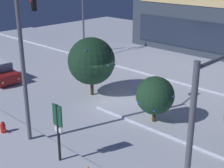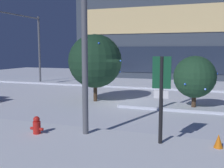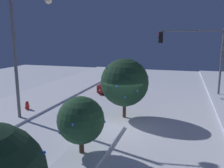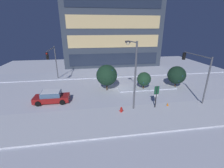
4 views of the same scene
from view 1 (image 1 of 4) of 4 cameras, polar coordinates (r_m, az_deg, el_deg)
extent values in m
plane|color=silver|center=(21.15, -0.04, -2.96)|extent=(52.00, 52.00, 0.00)
cube|color=silver|center=(27.47, 12.18, 2.22)|extent=(52.00, 5.20, 0.14)
cube|color=silver|center=(18.13, 9.39, -7.13)|extent=(9.00, 1.80, 0.14)
sphere|color=#F9E5B2|center=(24.69, -15.98, 0.90)|extent=(0.16, 0.16, 0.16)
sphere|color=#F9E5B2|center=(24.15, -18.49, 0.20)|extent=(0.16, 0.16, 0.16)
cylinder|color=black|center=(25.51, -16.25, 1.08)|extent=(0.66, 0.23, 0.66)
cylinder|color=#565960|center=(10.02, 13.15, -12.55)|extent=(0.18, 0.18, 5.91)
cylinder|color=#565960|center=(31.75, -5.01, 10.41)|extent=(0.18, 0.18, 6.00)
cube|color=black|center=(28.23, -13.51, 13.27)|extent=(0.32, 0.36, 1.00)
sphere|color=red|center=(28.09, -13.89, 13.86)|extent=(0.20, 0.20, 0.20)
sphere|color=black|center=(28.13, -13.83, 13.22)|extent=(0.20, 0.20, 0.20)
sphere|color=black|center=(28.16, -13.78, 12.57)|extent=(0.20, 0.20, 0.20)
cylinder|color=#565960|center=(15.52, -15.23, 2.82)|extent=(0.20, 0.20, 7.71)
cylinder|color=red|center=(17.88, -18.41, -7.59)|extent=(0.26, 0.26, 0.57)
sphere|color=red|center=(17.72, -18.53, -6.57)|extent=(0.22, 0.22, 0.22)
cylinder|color=red|center=(18.01, -18.70, -7.31)|extent=(0.12, 0.10, 0.10)
cylinder|color=red|center=(17.72, -18.14, -7.71)|extent=(0.12, 0.10, 0.10)
cylinder|color=black|center=(14.40, -9.30, -8.73)|extent=(0.12, 0.12, 2.80)
cube|color=#144C2D|center=(13.98, -9.50, -5.43)|extent=(0.55, 0.08, 0.96)
cube|color=white|center=(14.28, -9.35, -7.82)|extent=(0.44, 0.06, 0.24)
cylinder|color=#473323|center=(18.24, 7.34, -5.72)|extent=(0.22, 0.22, 0.78)
sphere|color=#1E4228|center=(17.72, 7.53, -1.99)|extent=(2.09, 2.09, 2.09)
sphere|color=blue|center=(17.22, 10.57, -2.20)|extent=(0.10, 0.10, 0.10)
sphere|color=blue|center=(18.53, 5.36, -2.12)|extent=(0.10, 0.10, 0.10)
sphere|color=blue|center=(18.74, 8.11, -1.26)|extent=(0.10, 0.10, 0.10)
sphere|color=blue|center=(17.06, 7.35, -4.69)|extent=(0.10, 0.10, 0.10)
sphere|color=blue|center=(18.49, 7.04, 0.26)|extent=(0.10, 0.10, 0.10)
sphere|color=blue|center=(18.77, 7.33, -2.27)|extent=(0.10, 0.10, 0.10)
sphere|color=blue|center=(17.34, 4.61, -3.36)|extent=(0.10, 0.10, 0.10)
sphere|color=blue|center=(18.66, 6.07, -2.46)|extent=(0.10, 0.10, 0.10)
cylinder|color=#473323|center=(22.01, -3.50, -0.61)|extent=(0.22, 0.22, 1.04)
sphere|color=#193823|center=(21.43, -3.60, 4.00)|extent=(3.11, 3.11, 3.11)
sphere|color=blue|center=(20.93, -0.19, 1.87)|extent=(0.10, 0.10, 0.10)
sphere|color=blue|center=(22.06, -6.29, 6.69)|extent=(0.10, 0.10, 0.10)
sphere|color=blue|center=(22.27, -0.64, 5.85)|extent=(0.10, 0.10, 0.10)
sphere|color=blue|center=(20.29, -0.75, 3.22)|extent=(0.10, 0.10, 0.10)
sphere|color=blue|center=(20.05, -4.51, 5.83)|extent=(0.10, 0.10, 0.10)
sphere|color=blue|center=(22.97, -4.35, 4.40)|extent=(0.10, 0.10, 0.10)
sphere|color=blue|center=(21.45, 0.55, 3.33)|extent=(0.10, 0.10, 0.10)
camera|label=2|loc=(10.43, -44.44, -16.92)|focal=43.86mm
camera|label=3|loc=(17.85, 41.44, 5.21)|focal=38.14mm
camera|label=4|loc=(19.26, -71.49, 8.73)|focal=24.55mm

